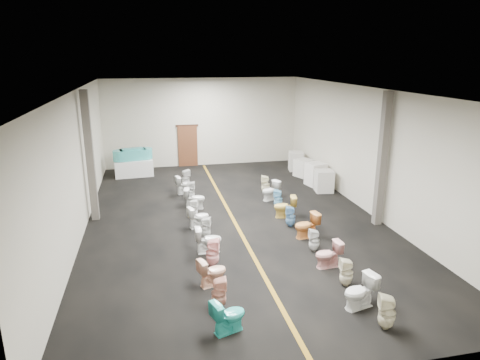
% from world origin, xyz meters
% --- Properties ---
extents(floor, '(16.00, 16.00, 0.00)m').
position_xyz_m(floor, '(0.00, 0.00, 0.00)').
color(floor, black).
rests_on(floor, ground).
extents(ceiling, '(16.00, 16.00, 0.00)m').
position_xyz_m(ceiling, '(0.00, 0.00, 4.50)').
color(ceiling, black).
rests_on(ceiling, ground).
extents(wall_back, '(10.00, 0.00, 10.00)m').
position_xyz_m(wall_back, '(0.00, 8.00, 2.25)').
color(wall_back, beige).
rests_on(wall_back, ground).
extents(wall_front, '(10.00, 0.00, 10.00)m').
position_xyz_m(wall_front, '(0.00, -8.00, 2.25)').
color(wall_front, beige).
rests_on(wall_front, ground).
extents(wall_left, '(0.00, 16.00, 16.00)m').
position_xyz_m(wall_left, '(-5.00, 0.00, 2.25)').
color(wall_left, beige).
rests_on(wall_left, ground).
extents(wall_right, '(0.00, 16.00, 16.00)m').
position_xyz_m(wall_right, '(5.00, 0.00, 2.25)').
color(wall_right, beige).
rests_on(wall_right, ground).
extents(aisle_stripe, '(0.12, 15.60, 0.01)m').
position_xyz_m(aisle_stripe, '(0.00, 0.00, 0.00)').
color(aisle_stripe, '#906514').
rests_on(aisle_stripe, floor).
extents(back_door, '(1.00, 0.10, 2.10)m').
position_xyz_m(back_door, '(-0.80, 7.94, 1.05)').
color(back_door, '#562D19').
rests_on(back_door, floor).
extents(door_frame, '(1.15, 0.08, 0.10)m').
position_xyz_m(door_frame, '(-0.80, 7.95, 2.12)').
color(door_frame, '#331C11').
rests_on(door_frame, back_door).
extents(column_left, '(0.25, 0.25, 4.50)m').
position_xyz_m(column_left, '(-4.75, 1.00, 2.25)').
color(column_left, '#59544C').
rests_on(column_left, floor).
extents(column_right, '(0.25, 0.25, 4.50)m').
position_xyz_m(column_right, '(4.75, -1.50, 2.25)').
color(column_right, '#59544C').
rests_on(column_right, floor).
extents(display_table, '(1.84, 1.04, 0.79)m').
position_xyz_m(display_table, '(-3.54, 6.54, 0.39)').
color(display_table, white).
rests_on(display_table, floor).
extents(bathtub, '(1.83, 0.93, 0.55)m').
position_xyz_m(bathtub, '(-3.54, 6.54, 1.07)').
color(bathtub, teal).
rests_on(bathtub, display_table).
extents(appliance_crate_a, '(0.82, 0.82, 0.92)m').
position_xyz_m(appliance_crate_a, '(4.40, 2.29, 0.46)').
color(appliance_crate_a, beige).
rests_on(appliance_crate_a, floor).
extents(appliance_crate_b, '(0.88, 0.88, 1.02)m').
position_xyz_m(appliance_crate_b, '(4.40, 3.24, 0.51)').
color(appliance_crate_b, silver).
rests_on(appliance_crate_b, floor).
extents(appliance_crate_c, '(0.96, 0.96, 0.82)m').
position_xyz_m(appliance_crate_c, '(4.40, 4.74, 0.41)').
color(appliance_crate_c, beige).
rests_on(appliance_crate_c, floor).
extents(appliance_crate_d, '(0.78, 0.78, 0.95)m').
position_xyz_m(appliance_crate_d, '(4.40, 5.87, 0.48)').
color(appliance_crate_d, beige).
rests_on(appliance_crate_d, floor).
extents(toilet_left_0, '(0.83, 0.64, 0.75)m').
position_xyz_m(toilet_left_0, '(-1.35, -6.32, 0.38)').
color(toilet_left_0, '#2BB4AB').
rests_on(toilet_left_0, floor).
extents(toilet_left_1, '(0.37, 0.37, 0.75)m').
position_xyz_m(toilet_left_1, '(-1.40, -5.42, 0.37)').
color(toilet_left_1, '#DD9984').
rests_on(toilet_left_1, floor).
extents(toilet_left_2, '(0.82, 0.61, 0.74)m').
position_xyz_m(toilet_left_2, '(-1.39, -4.38, 0.37)').
color(toilet_left_2, '#F2B798').
rests_on(toilet_left_2, floor).
extents(toilet_left_3, '(0.45, 0.44, 0.81)m').
position_xyz_m(toilet_left_3, '(-1.23, -3.38, 0.40)').
color(toilet_left_3, '#FBB3B0').
rests_on(toilet_left_3, floor).
extents(toilet_left_4, '(0.77, 0.44, 0.78)m').
position_xyz_m(toilet_left_4, '(-1.23, -2.50, 0.39)').
color(toilet_left_4, white).
rests_on(toilet_left_4, floor).
extents(toilet_left_5, '(0.41, 0.41, 0.72)m').
position_xyz_m(toilet_left_5, '(-1.18, -1.53, 0.36)').
color(toilet_left_5, silver).
rests_on(toilet_left_5, floor).
extents(toilet_left_6, '(0.79, 0.57, 0.73)m').
position_xyz_m(toilet_left_6, '(-1.28, -0.52, 0.36)').
color(toilet_left_6, white).
rests_on(toilet_left_6, floor).
extents(toilet_left_7, '(0.40, 0.40, 0.68)m').
position_xyz_m(toilet_left_7, '(-1.35, 0.37, 0.34)').
color(toilet_left_7, white).
rests_on(toilet_left_7, floor).
extents(toilet_left_8, '(0.84, 0.58, 0.79)m').
position_xyz_m(toilet_left_8, '(-1.20, 1.35, 0.39)').
color(toilet_left_8, silver).
rests_on(toilet_left_8, floor).
extents(toilet_left_9, '(0.42, 0.41, 0.78)m').
position_xyz_m(toilet_left_9, '(-1.27, 2.28, 0.39)').
color(toilet_left_9, silver).
rests_on(toilet_left_9, floor).
extents(toilet_left_10, '(0.83, 0.58, 0.77)m').
position_xyz_m(toilet_left_10, '(-1.39, 3.25, 0.39)').
color(toilet_left_10, white).
rests_on(toilet_left_10, floor).
extents(toilet_left_11, '(0.42, 0.42, 0.77)m').
position_xyz_m(toilet_left_11, '(-1.27, 4.22, 0.39)').
color(toilet_left_11, silver).
rests_on(toilet_left_11, floor).
extents(toilet_right_0, '(0.46, 0.45, 0.79)m').
position_xyz_m(toilet_right_0, '(1.92, -6.94, 0.39)').
color(toilet_right_0, beige).
rests_on(toilet_right_0, floor).
extents(toilet_right_1, '(0.88, 0.63, 0.81)m').
position_xyz_m(toilet_right_1, '(1.74, -6.09, 0.40)').
color(toilet_right_1, white).
rests_on(toilet_right_1, floor).
extents(toilet_right_2, '(0.38, 0.37, 0.74)m').
position_xyz_m(toilet_right_2, '(1.87, -5.12, 0.37)').
color(toilet_right_2, beige).
rests_on(toilet_right_2, floor).
extents(toilet_right_3, '(0.76, 0.47, 0.74)m').
position_xyz_m(toilet_right_3, '(1.83, -4.10, 0.37)').
color(toilet_right_3, '#E6A5A0').
rests_on(toilet_right_3, floor).
extents(toilet_right_4, '(0.36, 0.35, 0.69)m').
position_xyz_m(toilet_right_4, '(1.83, -3.09, 0.35)').
color(toilet_right_4, silver).
rests_on(toilet_right_4, floor).
extents(toilet_right_5, '(0.85, 0.56, 0.81)m').
position_xyz_m(toilet_right_5, '(1.97, -2.10, 0.40)').
color(toilet_right_5, '#E18E43').
rests_on(toilet_right_5, floor).
extents(toilet_right_6, '(0.40, 0.40, 0.72)m').
position_xyz_m(toilet_right_6, '(1.76, -1.13, 0.36)').
color(toilet_right_6, '#699FCD').
rests_on(toilet_right_6, floor).
extents(toilet_right_7, '(0.85, 0.57, 0.80)m').
position_xyz_m(toilet_right_7, '(1.84, -0.27, 0.40)').
color(toilet_right_7, gold).
rests_on(toilet_right_7, floor).
extents(toilet_right_8, '(0.43, 0.43, 0.72)m').
position_xyz_m(toilet_right_8, '(1.90, 0.73, 0.36)').
color(toilet_right_8, '#78C0E6').
rests_on(toilet_right_8, floor).
extents(toilet_right_9, '(0.86, 0.69, 0.77)m').
position_xyz_m(toilet_right_9, '(1.88, 1.70, 0.38)').
color(toilet_right_9, white).
rests_on(toilet_right_9, floor).
extents(toilet_right_10, '(0.42, 0.41, 0.77)m').
position_xyz_m(toilet_right_10, '(1.92, 2.59, 0.38)').
color(toilet_right_10, '#F3ECC3').
rests_on(toilet_right_10, floor).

